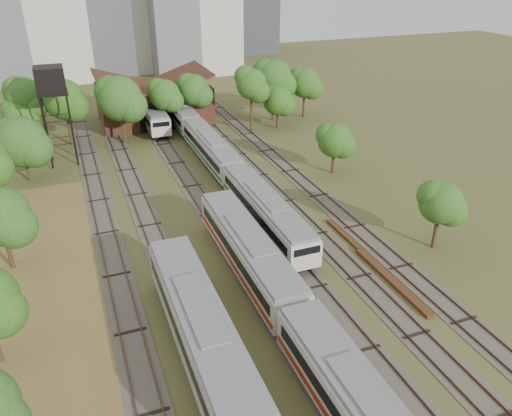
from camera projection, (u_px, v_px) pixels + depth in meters
name	position (u px, v px, depth m)	size (l,w,h in m)	color
ground	(366.00, 395.00, 29.13)	(240.00, 240.00, 0.00)	#475123
dry_grass_patch	(36.00, 382.00, 29.96)	(14.00, 60.00, 0.04)	brown
tracks	(223.00, 212.00, 49.65)	(24.60, 80.00, 0.19)	#4C473D
railcar_red_set	(296.00, 321.00, 32.10)	(2.92, 34.58, 3.60)	black
railcar_green_set	(211.00, 150.00, 60.45)	(2.74, 52.08, 3.39)	black
railcar_rear	(151.00, 114.00, 74.10)	(2.75, 16.08, 3.40)	black
old_grey_coach	(201.00, 330.00, 31.00)	(3.12, 18.00, 3.86)	black
water_tower	(51.00, 83.00, 57.09)	(3.37, 3.37, 11.63)	black
rail_pile_near	(391.00, 280.00, 39.09)	(0.64, 9.54, 0.32)	#583219
rail_pile_far	(349.00, 239.00, 44.77)	(0.47, 7.55, 0.25)	#583219
maintenance_shed	(154.00, 102.00, 75.61)	(16.45, 11.55, 7.58)	#381814
tree_band_left	(4.00, 173.00, 46.14)	(8.46, 76.09, 8.69)	#382616
tree_band_far	(176.00, 91.00, 69.02)	(43.94, 9.74, 9.19)	#382616
tree_band_right	(326.00, 132.00, 58.95)	(4.77, 39.64, 6.25)	#382616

